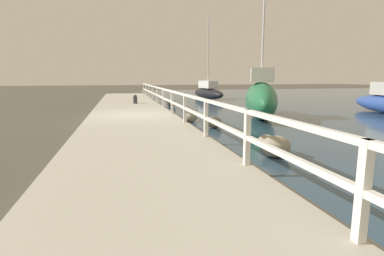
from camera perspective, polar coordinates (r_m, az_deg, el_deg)
ground_plane at (r=13.19m, az=-11.25°, el=1.51°), size 120.00×120.00×0.00m
dock_walkway at (r=13.17m, az=-11.26°, el=2.01°), size 3.68×36.00×0.23m
railing at (r=13.27m, az=-3.82°, el=5.74°), size 0.10×32.50×1.02m
boulder_far_strip at (r=12.23m, az=-0.28°, el=2.01°), size 0.52×0.47×0.39m
boulder_downstream at (r=7.14m, az=15.69°, el=-3.41°), size 0.67×0.61×0.51m
boulder_upstream at (r=8.05m, az=14.02°, el=-2.44°), size 0.46×0.42×0.35m
boulder_mid_strip at (r=10.87m, az=4.24°, el=1.08°), size 0.56×0.50×0.42m
boulder_water_edge at (r=7.45m, az=15.83°, el=-3.34°), size 0.51×0.46×0.39m
boulder_near_dock at (r=18.91m, az=-4.04°, el=4.78°), size 0.61×0.55×0.46m
mooring_bollard at (r=18.80m, az=-10.77°, el=5.41°), size 0.25×0.25×0.53m
sailboat_green at (r=13.87m, az=12.96°, el=5.57°), size 3.48×5.87×6.64m
sailboat_black at (r=25.67m, az=3.05°, el=6.91°), size 1.80×5.75×6.96m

